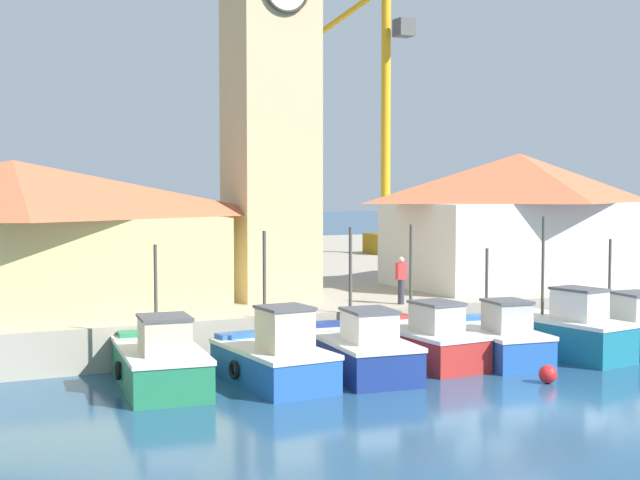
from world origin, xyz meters
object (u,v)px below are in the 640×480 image
object	(u,v)px
port_crane_far	(255,118)
fishing_boat_left_outer	(274,358)
dock_worker_near_tower	(401,279)
fishing_boat_mid_left	(422,341)
warehouse_right	(519,217)
warehouse_left	(14,236)
fishing_boat_center	(495,340)
fishing_boat_left_inner	(359,350)
fishing_boat_right_inner	(621,328)
port_crane_near	(384,155)
mooring_buoy	(548,374)
fishing_boat_far_left	(160,362)
fishing_boat_mid_right	(558,331)
clock_tower	(270,81)

from	to	relation	value
port_crane_far	fishing_boat_left_outer	bearing A→B (deg)	-109.95
port_crane_far	dock_worker_near_tower	size ratio (longest dim) A/B	11.99
fishing_boat_mid_left	warehouse_right	distance (m)	11.51
warehouse_left	fishing_boat_mid_left	bearing A→B (deg)	-30.60
fishing_boat_left_outer	fishing_boat_center	bearing A→B (deg)	0.50
fishing_boat_center	dock_worker_near_tower	xyz separation A→B (m)	(-0.91, 4.09, 1.49)
fishing_boat_left_inner	fishing_boat_right_inner	size ratio (longest dim) A/B	1.00
fishing_boat_left_outer	port_crane_near	xyz separation A→B (m)	(17.06, 24.32, 6.47)
fishing_boat_left_outer	fishing_boat_left_inner	world-z (taller)	fishing_boat_left_inner
warehouse_left	mooring_buoy	size ratio (longest dim) A/B	25.95
fishing_boat_far_left	fishing_boat_mid_right	bearing A→B (deg)	-3.87
fishing_boat_center	warehouse_left	distance (m)	15.24
fishing_boat_right_inner	fishing_boat_far_left	bearing A→B (deg)	177.18
fishing_boat_right_inner	mooring_buoy	xyz separation A→B (m)	(-5.63, -3.15, -0.42)
fishing_boat_right_inner	warehouse_left	distance (m)	19.77
fishing_boat_center	clock_tower	world-z (taller)	clock_tower
fishing_boat_center	warehouse_left	size ratio (longest dim) A/B	0.33
warehouse_right	fishing_boat_left_inner	bearing A→B (deg)	-147.00
fishing_boat_mid_left	port_crane_far	size ratio (longest dim) A/B	0.24
fishing_boat_left_outer	dock_worker_near_tower	world-z (taller)	fishing_boat_left_outer
warehouse_left	dock_worker_near_tower	bearing A→B (deg)	-14.30
fishing_boat_mid_right	port_crane_far	xyz separation A→B (m)	(-1.16, 23.47, 8.26)
port_crane_near	warehouse_left	bearing A→B (deg)	-143.22
warehouse_right	fishing_boat_far_left	bearing A→B (deg)	-158.53
warehouse_left	warehouse_right	size ratio (longest dim) A/B	1.25
fishing_boat_right_inner	mooring_buoy	world-z (taller)	fishing_boat_right_inner
fishing_boat_right_inner	fishing_boat_left_outer	bearing A→B (deg)	-179.38
fishing_boat_mid_left	mooring_buoy	size ratio (longest dim) A/B	9.25
dock_worker_near_tower	fishing_boat_mid_right	bearing A→B (deg)	-51.07
fishing_boat_right_inner	port_crane_near	xyz separation A→B (m)	(4.66, 24.19, 6.52)
fishing_boat_mid_right	fishing_boat_mid_left	bearing A→B (deg)	170.61
fishing_boat_far_left	fishing_boat_left_outer	size ratio (longest dim) A/B	1.13
fishing_boat_mid_right	dock_worker_near_tower	distance (m)	5.47
fishing_boat_far_left	fishing_boat_mid_right	size ratio (longest dim) A/B	0.93
port_crane_far	mooring_buoy	xyz separation A→B (m)	(-1.77, -26.52, -8.78)
fishing_boat_left_inner	clock_tower	distance (m)	11.20
fishing_boat_left_inner	warehouse_left	xyz separation A→B (m)	(-8.45, 7.05, 3.10)
warehouse_right	port_crane_near	world-z (taller)	port_crane_near
fishing_boat_left_outer	port_crane_near	world-z (taller)	port_crane_near
fishing_boat_left_outer	fishing_boat_mid_right	distance (m)	9.70
fishing_boat_center	port_crane_far	size ratio (longest dim) A/B	0.22
clock_tower	port_crane_near	xyz separation A→B (m)	(14.06, 16.71, -1.88)
fishing_boat_left_outer	fishing_boat_mid_left	distance (m)	5.19
fishing_boat_far_left	fishing_boat_center	world-z (taller)	fishing_boat_far_left
dock_worker_near_tower	fishing_boat_center	bearing A→B (deg)	-77.42
fishing_boat_center	fishing_boat_far_left	bearing A→B (deg)	175.37
fishing_boat_mid_right	mooring_buoy	distance (m)	4.26
fishing_boat_far_left	fishing_boat_left_inner	size ratio (longest dim) A/B	0.98
fishing_boat_mid_left	dock_worker_near_tower	bearing A→B (deg)	69.74
fishing_boat_left_outer	warehouse_left	xyz separation A→B (m)	(-5.78, 7.25, 3.07)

